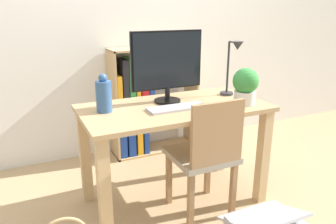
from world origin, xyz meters
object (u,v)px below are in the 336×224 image
Objects in this scene: monitor at (168,63)px; keyboard at (178,108)px; desk_lamp at (233,63)px; vase at (104,95)px; potted_plant at (245,85)px; bookshelf at (140,105)px; chair at (206,153)px.

keyboard is (-0.01, -0.19, -0.27)m from monitor.
vase is at bearing 178.33° from desk_lamp.
bookshelf is (-0.38, 1.07, -0.37)m from potted_plant.
keyboard is 0.48m from vase.
chair is (-0.38, -0.29, -0.52)m from desk_lamp.
monitor is 0.62× the size of chair.
monitor is 2.08× the size of potted_plant.
vase is at bearing 165.48° from potted_plant.
vase is 0.76m from chair.
bookshelf is (0.09, 0.98, -0.25)m from keyboard.
desk_lamp is 0.49× the size of chair.
monitor is at bearing -95.45° from bookshelf.
chair is at bearing -28.83° from vase.
potted_plant is 0.54m from chair.
keyboard is 1.60× the size of potted_plant.
keyboard is 0.48× the size of chair.
keyboard is 0.98× the size of desk_lamp.
desk_lamp is 1.08m from bookshelf.
desk_lamp is (0.96, -0.03, 0.14)m from vase.
potted_plant is at bearing -11.06° from keyboard.
monitor is 0.55m from potted_plant.
desk_lamp reaches higher than potted_plant.
chair is at bearing -53.68° from keyboard.
desk_lamp is 1.63× the size of potted_plant.
potted_plant reaches higher than vase.
chair is (-0.34, -0.08, -0.41)m from potted_plant.
vase reaches higher than chair.
keyboard is 1.02m from bookshelf.
monitor is at bearing 4.86° from vase.
potted_plant is (0.47, -0.09, 0.12)m from keyboard.
keyboard is at bearing -95.26° from bookshelf.
chair reaches higher than keyboard.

